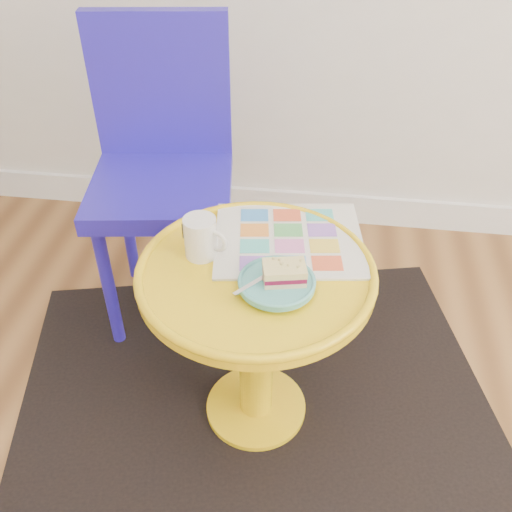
# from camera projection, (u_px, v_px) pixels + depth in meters

# --- Properties ---
(room_walls) EXTENTS (4.00, 4.00, 4.00)m
(room_walls) POSITION_uv_depth(u_px,v_px,m) (40.00, 385.00, 1.57)
(room_walls) COLOR silver
(room_walls) RESTS_ON ground
(rug) EXTENTS (1.52, 1.37, 0.01)m
(rug) POSITION_uv_depth(u_px,v_px,m) (256.00, 409.00, 1.58)
(rug) COLOR black
(rug) RESTS_ON ground
(side_table) EXTENTS (0.53, 0.53, 0.51)m
(side_table) POSITION_uv_depth(u_px,v_px,m) (256.00, 316.00, 1.36)
(side_table) COLOR yellow
(side_table) RESTS_ON ground
(chair) EXTENTS (0.45, 0.45, 0.90)m
(chair) POSITION_uv_depth(u_px,v_px,m) (163.00, 158.00, 1.65)
(chair) COLOR #271BB4
(chair) RESTS_ON ground
(newspaper) EXTENTS (0.39, 0.34, 0.01)m
(newspaper) POSITION_uv_depth(u_px,v_px,m) (289.00, 239.00, 1.35)
(newspaper) COLOR silver
(newspaper) RESTS_ON side_table
(mug) EXTENTS (0.10, 0.07, 0.10)m
(mug) POSITION_uv_depth(u_px,v_px,m) (201.00, 236.00, 1.28)
(mug) COLOR silver
(mug) RESTS_ON side_table
(plate) EXTENTS (0.16, 0.16, 0.02)m
(plate) POSITION_uv_depth(u_px,v_px,m) (277.00, 283.00, 1.20)
(plate) COLOR #50A9A6
(plate) RESTS_ON newspaper
(cake_slice) EXTENTS (0.10, 0.08, 0.04)m
(cake_slice) POSITION_uv_depth(u_px,v_px,m) (284.00, 273.00, 1.19)
(cake_slice) COLOR #D3BC8C
(cake_slice) RESTS_ON plate
(fork) EXTENTS (0.10, 0.12, 0.00)m
(fork) POSITION_uv_depth(u_px,v_px,m) (262.00, 278.00, 1.20)
(fork) COLOR silver
(fork) RESTS_ON plate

